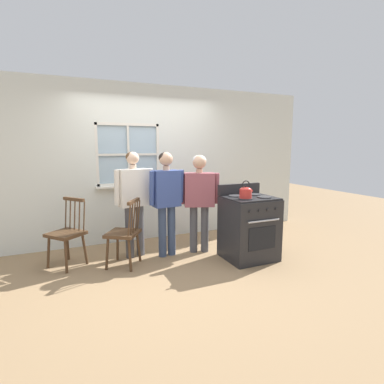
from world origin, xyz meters
The scene contains 10 objects.
ground_plane centered at (0.00, 0.00, 0.00)m, with size 16.00×16.00×0.00m, color #937551.
wall_back centered at (0.01, 1.40, 1.34)m, with size 6.40×0.16×2.70m.
chair_by_window centered at (-0.63, 0.28, 0.45)m, with size 0.56×0.57×0.94m.
chair_near_wall centered at (-1.35, 0.60, 0.45)m, with size 0.58×0.58×0.94m.
person_elderly_left centered at (-0.42, 0.59, 0.95)m, with size 0.61×0.30×1.57m.
person_teen_center centered at (0.03, 0.42, 0.95)m, with size 0.55×0.25×1.57m.
person_adult_right centered at (0.55, 0.38, 0.93)m, with size 0.61×0.35×1.52m.
stove centered at (1.11, -0.16, 0.47)m, with size 0.71×0.68×1.08m.
kettle centered at (0.95, -0.29, 1.02)m, with size 0.21×0.17×0.25m.
potted_plant centered at (-0.18, 1.31, 1.06)m, with size 0.17×0.17×0.23m.
Camera 1 is at (-1.37, -3.74, 1.65)m, focal length 28.00 mm.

